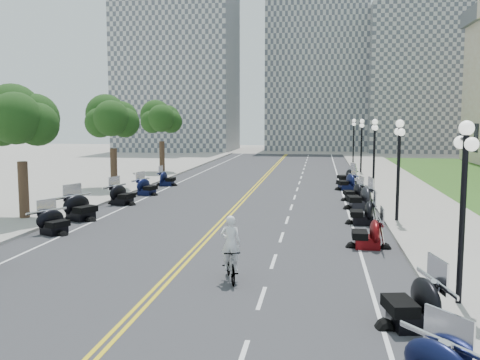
{
  "coord_description": "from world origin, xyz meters",
  "views": [
    {
      "loc": [
        4.79,
        -22.82,
        5.15
      ],
      "look_at": [
        0.75,
        4.17,
        2.0
      ],
      "focal_mm": 40.0,
      "sensor_mm": 36.0,
      "label": 1
    }
  ],
  "objects": [
    {
      "name": "lane_dash_17",
      "position": [
        3.2,
        44.0,
        0.01
      ],
      "size": [
        0.12,
        2.0,
        0.0
      ],
      "primitive_type": "cube",
      "color": "white",
      "rests_on": "road"
    },
    {
      "name": "tree_4",
      "position": [
        -10.0,
        26.0,
        4.75
      ],
      "size": [
        4.8,
        4.8,
        9.2
      ],
      "primitive_type": null,
      "color": "#235619",
      "rests_on": "sidewalk_south"
    },
    {
      "name": "street_lamp_1",
      "position": [
        8.6,
        -8.0,
        2.6
      ],
      "size": [
        0.5,
        1.2,
        4.9
      ],
      "primitive_type": null,
      "color": "black",
      "rests_on": "sidewalk_north"
    },
    {
      "name": "lane_dash_7",
      "position": [
        3.2,
        4.0,
        0.01
      ],
      "size": [
        0.12,
        2.0,
        0.0
      ],
      "primitive_type": "cube",
      "color": "white",
      "rests_on": "road"
    },
    {
      "name": "lane_dash_16",
      "position": [
        3.2,
        40.0,
        0.01
      ],
      "size": [
        0.12,
        2.0,
        0.0
      ],
      "primitive_type": "cube",
      "color": "white",
      "rests_on": "road"
    },
    {
      "name": "motorcycle_n_3",
      "position": [
        7.12,
        -9.63,
        0.71
      ],
      "size": [
        2.41,
        2.41,
        1.43
      ],
      "primitive_type": null,
      "rotation": [
        0.0,
        0.0,
        -1.37
      ],
      "color": "black",
      "rests_on": "road"
    },
    {
      "name": "edge_line_north",
      "position": [
        6.4,
        10.0,
        0.01
      ],
      "size": [
        0.12,
        90.0,
        0.0
      ],
      "primitive_type": "cube",
      "color": "white",
      "rests_on": "road"
    },
    {
      "name": "centerline_yellow_b",
      "position": [
        0.12,
        10.0,
        0.01
      ],
      "size": [
        0.12,
        90.0,
        0.0
      ],
      "primitive_type": "cube",
      "color": "yellow",
      "rests_on": "road"
    },
    {
      "name": "tree_3",
      "position": [
        -10.0,
        14.0,
        4.75
      ],
      "size": [
        4.8,
        4.8,
        9.2
      ],
      "primitive_type": null,
      "color": "#235619",
      "rests_on": "sidewalk_south"
    },
    {
      "name": "lane_dash_6",
      "position": [
        3.2,
        0.0,
        0.01
      ],
      "size": [
        0.12,
        2.0,
        0.0
      ],
      "primitive_type": "cube",
      "color": "white",
      "rests_on": "road"
    },
    {
      "name": "motorcycle_s_8",
      "position": [
        -6.73,
        11.58,
        0.63
      ],
      "size": [
        2.24,
        2.24,
        1.27
      ],
      "primitive_type": null,
      "rotation": [
        0.0,
        0.0,
        1.3
      ],
      "color": "black",
      "rests_on": "road"
    },
    {
      "name": "street_lamp_5",
      "position": [
        8.6,
        40.0,
        2.6
      ],
      "size": [
        0.5,
        1.2,
        4.9
      ],
      "primitive_type": null,
      "color": "black",
      "rests_on": "sidewalk_north"
    },
    {
      "name": "lane_dash_4",
      "position": [
        3.2,
        -8.0,
        0.01
      ],
      "size": [
        0.12,
        2.0,
        0.0
      ],
      "primitive_type": "cube",
      "color": "white",
      "rests_on": "road"
    },
    {
      "name": "street_lamp_2",
      "position": [
        8.6,
        4.0,
        2.6
      ],
      "size": [
        0.5,
        1.2,
        4.9
      ],
      "primitive_type": null,
      "color": "black",
      "rests_on": "sidewalk_north"
    },
    {
      "name": "road",
      "position": [
        0.0,
        10.0,
        0.0
      ],
      "size": [
        16.0,
        90.0,
        0.01
      ],
      "primitive_type": "cube",
      "color": "#333335",
      "rests_on": "ground"
    },
    {
      "name": "motorcycle_n_7",
      "position": [
        7.09,
        7.96,
        0.74
      ],
      "size": [
        2.39,
        2.39,
        1.48
      ],
      "primitive_type": null,
      "rotation": [
        0.0,
        0.0,
        -1.43
      ],
      "color": "black",
      "rests_on": "road"
    },
    {
      "name": "lane_dash_11",
      "position": [
        3.2,
        20.0,
        0.01
      ],
      "size": [
        0.12,
        2.0,
        0.0
      ],
      "primitive_type": "cube",
      "color": "white",
      "rests_on": "road"
    },
    {
      "name": "motorcycle_n_8",
      "position": [
        6.92,
        11.11,
        0.62
      ],
      "size": [
        2.09,
        2.09,
        1.25
      ],
      "primitive_type": null,
      "rotation": [
        0.0,
        0.0,
        -1.37
      ],
      "color": "black",
      "rests_on": "road"
    },
    {
      "name": "motorcycle_s_6",
      "position": [
        -7.19,
        2.45,
        0.74
      ],
      "size": [
        2.77,
        2.77,
        1.47
      ],
      "primitive_type": null,
      "rotation": [
        0.0,
        0.0,
        1.16
      ],
      "color": "black",
      "rests_on": "road"
    },
    {
      "name": "motorcycle_s_5",
      "position": [
        -6.92,
        -0.84,
        0.62
      ],
      "size": [
        2.4,
        2.4,
        1.25
      ],
      "primitive_type": null,
      "rotation": [
        0.0,
        0.0,
        1.1
      ],
      "color": "black",
      "rests_on": "road"
    },
    {
      "name": "sidewalk_south",
      "position": [
        -10.5,
        10.0,
        0.07
      ],
      "size": [
        5.0,
        90.0,
        0.15
      ],
      "primitive_type": "cube",
      "color": "#9E9991",
      "rests_on": "ground"
    },
    {
      "name": "motorcycle_s_9",
      "position": [
        -6.8,
        16.67,
        0.62
      ],
      "size": [
        1.84,
        1.84,
        1.25
      ],
      "primitive_type": null,
      "rotation": [
        0.0,
        0.0,
        1.54
      ],
      "color": "black",
      "rests_on": "road"
    },
    {
      "name": "lane_dash_5",
      "position": [
        3.2,
        -4.0,
        0.01
      ],
      "size": [
        0.12,
        2.0,
        0.0
      ],
      "primitive_type": "cube",
      "color": "white",
      "rests_on": "road"
    },
    {
      "name": "lane_dash_10",
      "position": [
        3.2,
        16.0,
        0.01
      ],
      "size": [
        0.12,
        2.0,
        0.0
      ],
      "primitive_type": "cube",
      "color": "white",
      "rests_on": "road"
    },
    {
      "name": "lane_dash_18",
      "position": [
        3.2,
        48.0,
        0.01
      ],
      "size": [
        0.12,
        2.0,
        0.0
      ],
      "primitive_type": "cube",
      "color": "white",
      "rests_on": "road"
    },
    {
      "name": "street_lamp_3",
      "position": [
        8.6,
        16.0,
        2.6
      ],
      "size": [
        0.5,
        1.2,
        4.9
      ],
      "primitive_type": null,
      "color": "black",
      "rests_on": "sidewalk_north"
    },
    {
      "name": "motorcycle_n_5",
      "position": [
        6.72,
        -1.4,
        0.67
      ],
      "size": [
        1.92,
        1.92,
        1.33
      ],
      "primitive_type": null,
      "rotation": [
        0.0,
        0.0,
        -1.58
      ],
      "color": "#590A0C",
      "rests_on": "road"
    },
    {
      "name": "motorcycle_n_10",
      "position": [
        6.91,
        19.96,
        0.67
      ],
      "size": [
        2.4,
        2.4,
        1.33
      ],
      "primitive_type": null,
      "rotation": [
        0.0,
        0.0,
        -1.26
      ],
      "color": "black",
      "rests_on": "road"
    },
    {
      "name": "lane_dash_15",
      "position": [
        3.2,
        36.0,
        0.01
      ],
      "size": [
        0.12,
        2.0,
        0.0
      ],
      "primitive_type": "cube",
      "color": "white",
      "rests_on": "road"
    },
    {
      "name": "distant_block_b",
      "position": [
        4.0,
        68.0,
        15.0
      ],
      "size": [
        16.0,
        12.0,
        30.0
      ],
      "primitive_type": "cube",
      "color": "gray",
      "rests_on": "ground"
    },
    {
      "name": "ground",
      "position": [
        0.0,
        0.0,
        0.0
      ],
      "size": [
        160.0,
        160.0,
        0.0
      ],
      "primitive_type": "plane",
      "color": "gray"
    },
    {
      "name": "lane_dash_3",
      "position": [
        3.2,
        -12.0,
        0.01
      ],
      "size": [
        0.12,
        2.0,
        0.0
      ],
      "primitive_type": "cube",
      "color": "white",
      "rests_on": "road"
    },
    {
      "name": "lane_dash_14",
      "position": [
        3.2,
        32.0,
        0.01
      ],
      "size": [
        0.12,
        2.0,
        0.0
      ],
      "primitive_type": "cube",
      "color": "white",
      "rests_on": "road"
    },
    {
      "name": "lane_dash_13",
      "position": [
        3.2,
        28.0,
        0.01
      ],
      "size": [
        0.12,
        2.0,
        0.0
      ],
      "primitive_type": "cube",
      "color": "white",
      "rests_on": "road"
    },
    {
      "name": "centerline_yellow_a",
      "position": [
        -0.12,
        10.0,
        0.01
      ],
      "size": [
        0.12,
        90.0,
        0.0
      ],
      "primitive_type": "cube",
      "color": "yellow",
      "rests_on": "road"
    },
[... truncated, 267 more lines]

